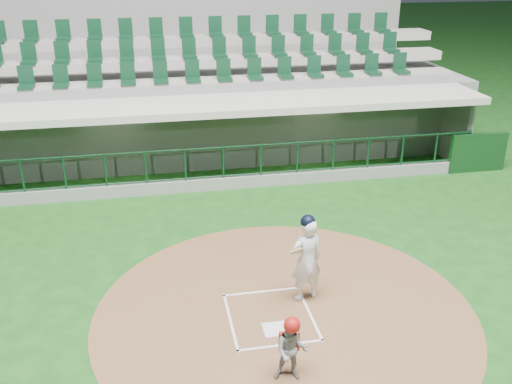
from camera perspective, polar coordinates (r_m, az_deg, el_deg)
ground at (r=11.13m, az=1.10°, el=-11.54°), size 120.00×120.00×0.00m
dirt_circle at (r=11.03m, az=2.88°, el=-11.91°), size 7.20×7.20×0.01m
home_plate at (r=10.57m, az=1.91°, el=-13.57°), size 0.43×0.43×0.02m
batter_box_chalk at (r=10.88m, az=1.44°, el=-12.35°), size 1.55×1.80×0.01m
dugout_structure at (r=17.74m, az=-3.70°, el=5.54°), size 16.40×3.70×3.00m
seating_deck at (r=20.53m, az=-5.24°, el=9.31°), size 17.00×6.72×5.15m
batter at (r=10.95m, az=5.06°, el=-6.60°), size 0.89×0.91×1.81m
catcher at (r=9.25m, az=3.54°, el=-15.37°), size 0.60×0.52×1.16m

